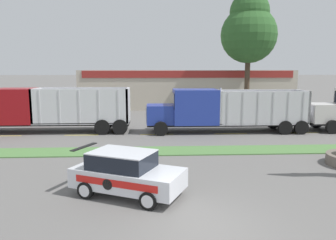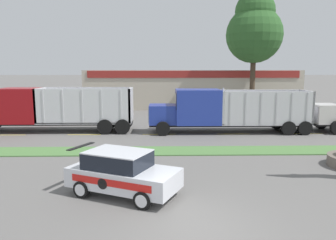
{
  "view_description": "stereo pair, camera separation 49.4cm",
  "coord_description": "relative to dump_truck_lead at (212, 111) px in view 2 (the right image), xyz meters",
  "views": [
    {
      "loc": [
        -1.44,
        -8.98,
        4.62
      ],
      "look_at": [
        -0.56,
        8.52,
        1.93
      ],
      "focal_mm": 35.0,
      "sensor_mm": 36.0,
      "label": 1
    },
    {
      "loc": [
        -0.95,
        -9.0,
        4.62
      ],
      "look_at": [
        -0.56,
        8.52,
        1.93
      ],
      "focal_mm": 35.0,
      "sensor_mm": 36.0,
      "label": 2
    }
  ],
  "objects": [
    {
      "name": "centre_line_4",
      "position": [
        -3.92,
        -0.74,
        -1.63
      ],
      "size": [
        2.4,
        0.14,
        0.01
      ],
      "primitive_type": "cube",
      "color": "yellow",
      "rests_on": "ground_plane"
    },
    {
      "name": "grass_verge",
      "position": [
        -2.84,
        -5.76,
        -1.61
      ],
      "size": [
        120.0,
        2.05,
        0.06
      ],
      "primitive_type": "cube",
      "color": "#517F42",
      "rests_on": "ground_plane"
    },
    {
      "name": "store_building_backdrop",
      "position": [
        0.01,
        19.51,
        0.66
      ],
      "size": [
        25.48,
        12.1,
        4.58
      ],
      "color": "#BCB29E",
      "rests_on": "ground_plane"
    },
    {
      "name": "tree_behind_centre",
      "position": [
        6.24,
        11.75,
        7.29
      ],
      "size": [
        6.03,
        6.03,
        12.87
      ],
      "color": "#473828",
      "rests_on": "ground_plane"
    },
    {
      "name": "centre_line_2",
      "position": [
        -14.72,
        -0.74,
        -1.63
      ],
      "size": [
        2.4,
        0.14,
        0.01
      ],
      "primitive_type": "cube",
      "color": "yellow",
      "rests_on": "ground_plane"
    },
    {
      "name": "dump_truck_lead",
      "position": [
        0.0,
        0.0,
        0.0
      ],
      "size": [
        11.8,
        2.75,
        3.36
      ],
      "color": "black",
      "rests_on": "ground_plane"
    },
    {
      "name": "ground_plane",
      "position": [
        -2.84,
        -15.01,
        -1.64
      ],
      "size": [
        600.0,
        600.0,
        0.0
      ],
      "primitive_type": "plane",
      "color": "slate"
    },
    {
      "name": "centre_line_3",
      "position": [
        -9.32,
        -0.74,
        -1.63
      ],
      "size": [
        2.4,
        0.14,
        0.01
      ],
      "primitive_type": "cube",
      "color": "yellow",
      "rests_on": "ground_plane"
    },
    {
      "name": "dump_truck_mid",
      "position": [
        -13.23,
        0.63,
        0.02
      ],
      "size": [
        12.24,
        2.78,
        3.29
      ],
      "color": "black",
      "rests_on": "ground_plane"
    },
    {
      "name": "centre_line_6",
      "position": [
        6.88,
        -0.74,
        -1.63
      ],
      "size": [
        2.4,
        0.14,
        0.01
      ],
      "primitive_type": "cube",
      "color": "yellow",
      "rests_on": "ground_plane"
    },
    {
      "name": "rally_car",
      "position": [
        -5.24,
        -12.25,
        -0.79
      ],
      "size": [
        4.46,
        3.4,
        1.68
      ],
      "color": "silver",
      "rests_on": "ground_plane"
    },
    {
      "name": "centre_line_5",
      "position": [
        1.48,
        -0.74,
        -1.63
      ],
      "size": [
        2.4,
        0.14,
        0.01
      ],
      "primitive_type": "cube",
      "color": "yellow",
      "rests_on": "ground_plane"
    }
  ]
}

